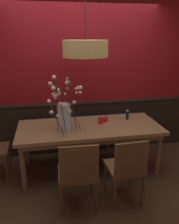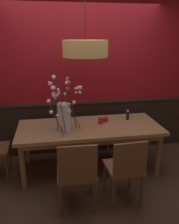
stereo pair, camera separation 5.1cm
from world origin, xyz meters
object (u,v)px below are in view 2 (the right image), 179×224
Objects in this scene: condiment_bottle at (128,115)px; dining_table at (90,131)px; candle_holder_nearer_center at (106,119)px; candle_holder_nearer_edge at (101,121)px; chair_near_side_left at (77,172)px; pendant_lamp at (85,49)px; vase_with_blossoms at (64,114)px; chair_far_side_right at (97,118)px; chair_near_side_right at (126,167)px.

dining_table is at bearing -165.03° from condiment_bottle.
candle_holder_nearer_edge is at bearing -142.25° from candle_holder_nearer_center.
pendant_lamp reaches higher than chair_near_side_left.
vase_with_blossoms is 0.94m from pendant_lamp.
chair_near_side_left is at bearing -120.35° from candle_holder_nearer_center.
chair_far_side_right is at bearing 82.46° from candle_holder_nearer_edge.
chair_near_side_right reaches higher than candle_holder_nearer_center.
vase_with_blossoms is at bearing 96.68° from chair_near_side_left.
chair_far_side_right is 0.82m from condiment_bottle.
vase_with_blossoms is at bearing -164.96° from condiment_bottle.
chair_near_side_left reaches higher than candle_holder_nearer_edge.
chair_near_side_left is 1.07m from candle_holder_nearer_edge.
dining_table is 13.50× the size of condiment_bottle.
chair_near_side_left reaches higher than condiment_bottle.
chair_near_side_left is (-0.59, -1.70, -0.02)m from chair_far_side_right.
dining_table is at bearing -159.36° from candle_holder_nearer_edge.
vase_with_blossoms is 1.08m from condiment_bottle.
pendant_lamp is (0.23, 0.78, 1.34)m from chair_near_side_left.
dining_table is 0.34m from candle_holder_nearer_center.
chair_far_side_right is 1.70m from chair_near_side_right.
candle_holder_nearer_edge is at bearing -97.54° from chair_far_side_right.
dining_table is 0.24m from candle_holder_nearer_edge.
chair_near_side_right is 10.69× the size of candle_holder_nearer_center.
condiment_bottle is at bearing 15.04° from vase_with_blossoms.
dining_table is 2.39× the size of chair_near_side_right.
candle_holder_nearer_center is (0.58, 0.99, 0.26)m from chair_near_side_left.
chair_far_side_right is 1.09× the size of chair_near_side_right.
candle_holder_nearer_center is 0.08× the size of pendant_lamp.
chair_near_side_right is 0.96m from candle_holder_nearer_edge.
chair_near_side_left is at bearing -109.03° from chair_far_side_right.
chair_near_side_left is 1.09× the size of vase_with_blossoms.
chair_near_side_right reaches higher than dining_table.
pendant_lamp is (-0.25, -0.14, 1.07)m from candle_holder_nearer_edge.
candle_holder_nearer_center is (-0.01, 0.99, 0.26)m from chair_near_side_right.
candle_holder_nearer_edge is 0.48m from condiment_bottle.
vase_with_blossoms is at bearing -159.52° from candle_holder_nearer_center.
dining_table is at bearing 44.01° from pendant_lamp.
candle_holder_nearer_center is at bearing 59.65° from chair_near_side_left.
pendant_lamp is at bearing 6.79° from vase_with_blossoms.
condiment_bottle is (0.35, 1.01, 0.30)m from chair_near_side_right.
condiment_bottle is at bearing 18.47° from pendant_lamp.
chair_near_side_right is at bearing -70.55° from dining_table.
candle_holder_nearer_edge is (0.57, 0.17, -0.19)m from vase_with_blossoms.
chair_near_side_left reaches higher than candle_holder_nearer_center.
vase_with_blossoms reaches higher than dining_table.
chair_near_side_right is 1.60m from pendant_lamp.
chair_near_side_left is at bearing -117.83° from candle_holder_nearer_edge.
chair_near_side_right is 1.10m from vase_with_blossoms.
pendant_lamp reaches higher than candle_holder_nearer_edge.
dining_table is at bearing -152.89° from candle_holder_nearer_center.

